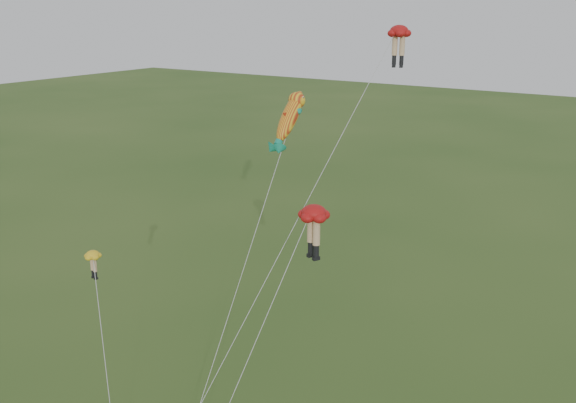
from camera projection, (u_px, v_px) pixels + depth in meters
The scene contains 4 objects.
legs_kite_red_high at pixel (394, 44), 33.63m from camera, with size 5.81×14.31×20.32m.
legs_kite_red_mid at pixel (312, 221), 28.38m from camera, with size 3.66×7.59×12.88m.
legs_kite_yellow at pixel (94, 266), 33.95m from camera, with size 6.61×5.21×8.82m.
fish_kite at pixel (289, 118), 31.82m from camera, with size 1.98×8.91×17.44m.
Camera 1 is at (19.10, -19.22, 21.28)m, focal length 40.00 mm.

